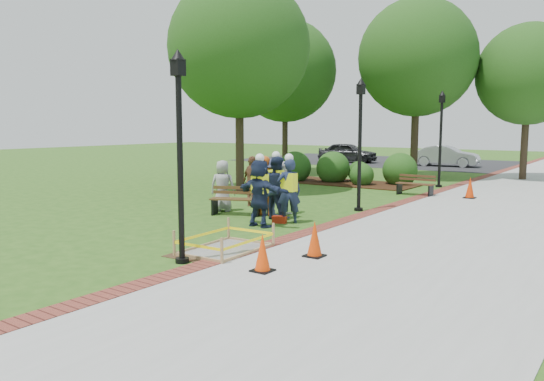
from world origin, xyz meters
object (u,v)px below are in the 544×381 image
Objects in this scene: lamp_near at (180,141)px; hivis_worker_b at (289,189)px; cone_front at (263,254)px; wet_concrete_pad at (226,241)px; hivis_worker_a at (260,191)px; hivis_worker_c at (276,186)px; bench_near at (236,206)px.

hivis_worker_b is at bearing 97.55° from lamp_near.
wet_concrete_pad is at bearing 152.11° from cone_front.
lamp_near is at bearing -93.03° from wet_concrete_pad.
cone_front is at bearing -52.54° from hivis_worker_a.
hivis_worker_b is at bearing -27.75° from hivis_worker_c.
wet_concrete_pad is at bearing -78.77° from hivis_worker_b.
hivis_worker_a is (-2.76, 3.60, 0.63)m from cone_front.
lamp_near reaches higher than hivis_worker_a.
lamp_near reaches higher than wet_concrete_pad.
lamp_near reaches higher than cone_front.
wet_concrete_pad is 4.72m from bench_near.
hivis_worker_b is 0.80m from hivis_worker_c.
hivis_worker_c is at bearing 7.35° from bench_near.
lamp_near reaches higher than hivis_worker_b.
cone_front is 5.13m from hivis_worker_b.
hivis_worker_a reaches higher than cone_front.
hivis_worker_a reaches higher than wet_concrete_pad.
wet_concrete_pad is 3.16× the size of cone_front.
hivis_worker_a reaches higher than bench_near.
hivis_worker_b reaches higher than bench_near.
lamp_near is 5.15m from hivis_worker_b.
hivis_worker_a is 1.00× the size of hivis_worker_c.
hivis_worker_b is (2.09, -0.20, 0.70)m from bench_near.
bench_near is 0.84× the size of hivis_worker_a.
cone_front is 0.37× the size of hivis_worker_c.
lamp_near reaches higher than bench_near.
hivis_worker_b is at bearing 101.23° from wet_concrete_pad.
lamp_near is 2.11× the size of hivis_worker_a.
lamp_near is 2.15× the size of hivis_worker_b.
cone_front is 0.37× the size of hivis_worker_a.
hivis_worker_a is at bearing -74.51° from hivis_worker_c.
wet_concrete_pad is 3.01m from hivis_worker_a.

